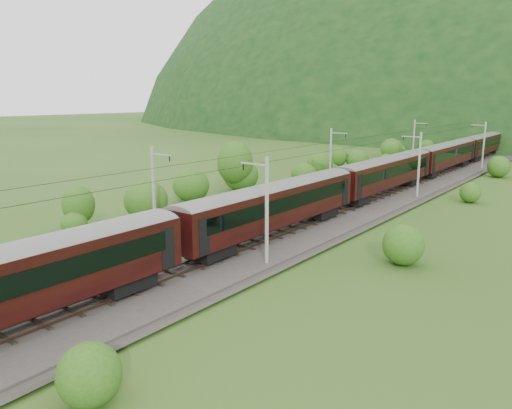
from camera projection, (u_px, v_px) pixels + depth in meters
The scene contains 14 objects.
ground at pixel (206, 251), 41.36m from camera, with size 600.00×600.00×0.00m, color #284816.
railbed at pixel (276, 225), 49.10m from camera, with size 14.00×220.00×0.30m, color #38332D.
track_left at pixel (256, 220), 50.47m from camera, with size 2.40×220.00×0.27m.
track_right at pixel (296, 227), 47.63m from camera, with size 2.40×220.00×0.27m.
catenary_left at pixel (331, 156), 68.90m from camera, with size 2.54×192.28×8.00m.
catenary_right at pixel (418, 163), 61.65m from camera, with size 2.54×192.28×8.00m.
overhead_wires at pixel (276, 155), 47.62m from camera, with size 4.83×198.00×0.03m.
mountain_ridge at pixel (374, 115), 345.63m from camera, with size 336.00×280.00×132.00m, color black.
train at pixel (384, 168), 62.76m from camera, with size 3.20×178.99×5.57m.
hazard_post_near at pixel (433, 165), 86.06m from camera, with size 0.15×0.15×1.38m, color red.
hazard_post_far at pixel (441, 164), 86.71m from camera, with size 0.15×0.15×1.40m, color red.
signal at pixel (398, 163), 85.47m from camera, with size 0.22×0.22×1.95m.
vegetation_left at pixel (255, 175), 67.12m from camera, with size 10.71×149.19×6.86m.
vegetation_right at pixel (404, 227), 43.77m from camera, with size 7.05×97.20×3.08m.
Camera 1 is at (27.28, -28.99, 12.57)m, focal length 35.00 mm.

